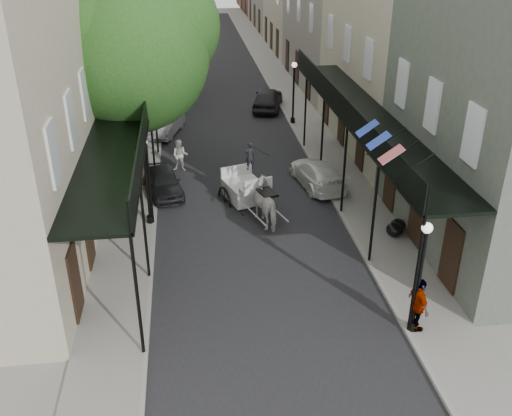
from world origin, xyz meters
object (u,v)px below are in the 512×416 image
object	(u,v)px
car_left_far	(168,86)
pedestrian_sidewalk_right	(418,305)
lamppost_right_near	(420,277)
car_left_mid	(166,124)
pedestrian_walking	(180,156)
carriage	(241,173)
lamppost_right_far	(294,92)
car_left_near	(163,181)
tree_near	(140,46)
car_right_near	(317,174)
car_right_far	(268,99)
lamppost_left	(147,180)
tree_far	(152,14)
pedestrian_sidewalk_left	(141,104)
horse	(268,203)

from	to	relation	value
car_left_far	pedestrian_sidewalk_right	bearing A→B (deg)	-61.36
lamppost_right_near	car_left_mid	world-z (taller)	lamppost_right_near
pedestrian_walking	carriage	bearing A→B (deg)	-40.60
lamppost_right_far	lamppost_right_near	bearing A→B (deg)	-90.00
car_left_near	pedestrian_walking	bearing A→B (deg)	61.67
tree_near	car_left_mid	xyz separation A→B (m)	(0.60, 7.05, -5.88)
car_left_far	car_right_near	xyz separation A→B (m)	(7.20, -16.50, -0.06)
car_left_near	car_left_mid	distance (m)	8.23
pedestrian_sidewalk_right	car_left_far	world-z (taller)	pedestrian_sidewalk_right
lamppost_right_far	car_right_far	size ratio (longest dim) A/B	0.87
car_left_mid	car_left_far	world-z (taller)	car_left_far
lamppost_left	carriage	bearing A→B (deg)	29.08
tree_far	car_left_mid	distance (m)	8.72
lamppost_right_far	car_right_near	distance (m)	9.13
lamppost_right_far	pedestrian_walking	distance (m)	9.50
carriage	car_left_far	bearing A→B (deg)	83.31
car_left_mid	car_left_far	bearing A→B (deg)	106.29
tree_far	carriage	world-z (taller)	tree_far
pedestrian_sidewalk_right	car_left_near	distance (m)	13.49
car_left_far	car_right_near	distance (m)	18.01
car_right_near	lamppost_right_far	bearing A→B (deg)	-102.25
car_left_far	car_right_far	size ratio (longest dim) A/B	1.13
lamppost_right_far	pedestrian_sidewalk_right	world-z (taller)	lamppost_right_far
pedestrian_walking	car_left_mid	world-z (taller)	pedestrian_walking
pedestrian_sidewalk_left	lamppost_left	bearing A→B (deg)	59.03
pedestrian_walking	car_right_near	world-z (taller)	pedestrian_walking
tree_far	car_left_near	size ratio (longest dim) A/B	2.42
carriage	car_left_far	distance (m)	17.64
pedestrian_sidewalk_left	car_left_far	bearing A→B (deg)	-143.41
tree_far	car_left_near	world-z (taller)	tree_far
carriage	pedestrian_sidewalk_right	xyz separation A→B (m)	(4.31, -10.22, -0.14)
car_left_near	tree_near	bearing A→B (deg)	105.38
car_right_near	pedestrian_sidewalk_left	bearing A→B (deg)	-61.78
lamppost_right_far	car_left_mid	bearing A→B (deg)	-174.27
lamppost_left	pedestrian_walking	distance (m)	5.89
car_right_near	horse	bearing A→B (deg)	41.23
lamppost_left	car_right_near	bearing A→B (deg)	21.29
pedestrian_sidewalk_right	car_left_near	size ratio (longest dim) A/B	0.50
lamppost_right_near	car_left_far	distance (m)	28.59
pedestrian_sidewalk_left	car_left_far	distance (m)	5.19
car_left_near	carriage	bearing A→B (deg)	-24.12
lamppost_right_far	pedestrian_sidewalk_right	bearing A→B (deg)	-89.71
lamppost_right_far	pedestrian_sidewalk_left	distance (m)	9.73
car_left_far	pedestrian_sidewalk_left	bearing A→B (deg)	-95.27
car_left_far	car_right_near	size ratio (longest dim) A/B	1.15
tree_near	car_left_far	distance (m)	16.40
pedestrian_walking	pedestrian_sidewalk_right	size ratio (longest dim) A/B	0.90
pedestrian_sidewalk_right	car_left_mid	size ratio (longest dim) A/B	0.48
pedestrian_sidewalk_left	horse	bearing A→B (deg)	76.37
tree_near	car_left_far	xyz separation A→B (m)	(0.60, 15.33, -5.82)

